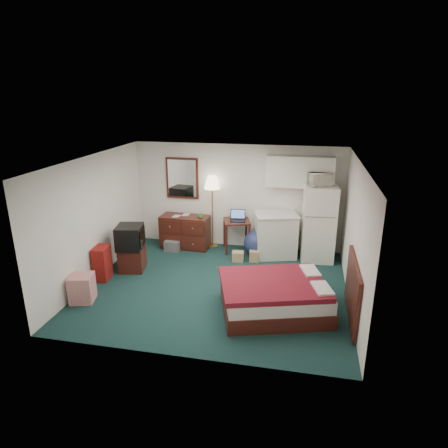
% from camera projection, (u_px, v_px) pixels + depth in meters
% --- Properties ---
extents(floor, '(5.00, 4.50, 0.01)m').
position_uv_depth(floor, '(217.00, 286.00, 7.88)').
color(floor, black).
rests_on(floor, ground).
extents(ceiling, '(5.00, 4.50, 0.01)m').
position_uv_depth(ceiling, '(216.00, 160.00, 7.09)').
color(ceiling, white).
rests_on(ceiling, walls).
extents(walls, '(5.01, 4.51, 2.50)m').
position_uv_depth(walls, '(216.00, 226.00, 7.49)').
color(walls, white).
rests_on(walls, floor).
extents(mirror, '(0.80, 0.06, 1.00)m').
position_uv_depth(mirror, '(182.00, 178.00, 9.68)').
color(mirror, white).
rests_on(mirror, walls).
extents(upper_cabinets, '(1.50, 0.35, 0.70)m').
position_uv_depth(upper_cabinets, '(300.00, 172.00, 8.91)').
color(upper_cabinets, white).
rests_on(upper_cabinets, walls).
extents(headboard, '(0.06, 1.56, 1.00)m').
position_uv_depth(headboard, '(353.00, 290.00, 6.57)').
color(headboard, '#36130F').
rests_on(headboard, walls).
extents(dresser, '(1.18, 0.57, 0.79)m').
position_uv_depth(dresser, '(185.00, 232.00, 9.74)').
color(dresser, '#36130F').
rests_on(dresser, floor).
extents(floor_lamp, '(0.47, 0.47, 1.77)m').
position_uv_depth(floor_lamp, '(212.00, 212.00, 9.61)').
color(floor_lamp, tan).
rests_on(floor_lamp, floor).
extents(desk, '(0.75, 0.75, 0.76)m').
position_uv_depth(desk, '(237.00, 235.00, 9.54)').
color(desk, '#36130F').
rests_on(desk, floor).
extents(exercise_ball, '(0.61, 0.61, 0.61)m').
position_uv_depth(exercise_ball, '(257.00, 243.00, 9.26)').
color(exercise_ball, navy).
rests_on(exercise_ball, floor).
extents(kitchen_counter, '(1.06, 0.91, 0.99)m').
position_uv_depth(kitchen_counter, '(275.00, 235.00, 9.20)').
color(kitchen_counter, white).
rests_on(kitchen_counter, floor).
extents(fridge, '(0.76, 0.76, 1.72)m').
position_uv_depth(fridge, '(318.00, 223.00, 8.90)').
color(fridge, white).
rests_on(fridge, floor).
extents(bed, '(2.10, 1.84, 0.57)m').
position_uv_depth(bed, '(275.00, 297.00, 6.90)').
color(bed, maroon).
rests_on(bed, floor).
extents(tv_stand, '(0.60, 0.63, 0.50)m').
position_uv_depth(tv_stand, '(132.00, 258.00, 8.56)').
color(tv_stand, '#36130F').
rests_on(tv_stand, floor).
extents(suitcase, '(0.32, 0.46, 0.70)m').
position_uv_depth(suitcase, '(102.00, 263.00, 8.09)').
color(suitcase, maroon).
rests_on(suitcase, floor).
extents(retail_box, '(0.49, 0.49, 0.51)m').
position_uv_depth(retail_box, '(82.00, 288.00, 7.26)').
color(retail_box, silver).
rests_on(retail_box, floor).
extents(file_bin, '(0.37, 0.29, 0.25)m').
position_uv_depth(file_bin, '(173.00, 246.00, 9.60)').
color(file_bin, slate).
rests_on(file_bin, floor).
extents(cardboard_box_a, '(0.28, 0.24, 0.22)m').
position_uv_depth(cardboard_box_a, '(238.00, 256.00, 9.03)').
color(cardboard_box_a, tan).
rests_on(cardboard_box_a, floor).
extents(cardboard_box_b, '(0.23, 0.26, 0.25)m').
position_uv_depth(cardboard_box_b, '(254.00, 255.00, 9.03)').
color(cardboard_box_b, tan).
rests_on(cardboard_box_b, floor).
extents(laptop, '(0.39, 0.33, 0.24)m').
position_uv_depth(laptop, '(238.00, 216.00, 9.34)').
color(laptop, black).
rests_on(laptop, desk).
extents(crt_tv, '(0.63, 0.66, 0.49)m').
position_uv_depth(crt_tv, '(130.00, 237.00, 8.37)').
color(crt_tv, black).
rests_on(crt_tv, tv_stand).
extents(microwave, '(0.57, 0.44, 0.34)m').
position_uv_depth(microwave, '(321.00, 178.00, 8.57)').
color(microwave, white).
rests_on(microwave, fridge).
extents(book_a, '(0.16, 0.05, 0.21)m').
position_uv_depth(book_a, '(174.00, 212.00, 9.57)').
color(book_a, tan).
rests_on(book_a, dresser).
extents(book_b, '(0.15, 0.04, 0.21)m').
position_uv_depth(book_b, '(183.00, 211.00, 9.68)').
color(book_b, tan).
rests_on(book_b, dresser).
extents(mug, '(0.15, 0.14, 0.13)m').
position_uv_depth(mug, '(201.00, 216.00, 9.43)').
color(mug, '#468039').
rests_on(mug, dresser).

